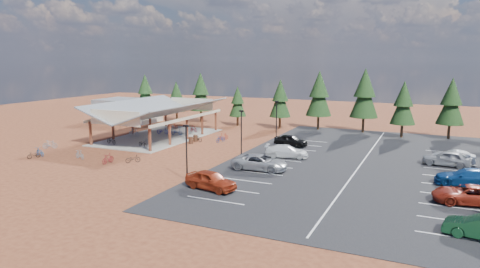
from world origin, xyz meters
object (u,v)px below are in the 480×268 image
Objects in this scene: bike_3 at (172,126)px; bike_14 at (221,139)px; lamp_post_2 at (277,116)px; bike_8 at (34,155)px; bike_0 at (111,140)px; bike_10 at (40,152)px; car_4 at (291,140)px; car_9 at (453,157)px; bike_11 at (108,159)px; trash_bin_0 at (191,140)px; lamp_post_0 at (187,148)px; car_7 at (468,177)px; bike_15 at (223,136)px; lamp_post_1 at (241,129)px; bike_6 at (177,132)px; outbuilding at (130,110)px; bike_2 at (163,131)px; bike_16 at (197,138)px; car_8 at (447,158)px; car_6 at (469,195)px; trash_bin_1 at (196,138)px; bike_7 at (193,129)px; bike_13 at (80,155)px; bike_9 at (50,144)px; bike_4 at (143,143)px; bike_1 at (134,133)px; bike_5 at (150,139)px; bike_pavilion at (158,110)px; car_0 at (211,180)px; bike_12 at (133,159)px.

bike_14 is (11.44, -5.81, -0.14)m from bike_3.
lamp_post_2 reaches higher than bike_8.
bike_0 is 14.16m from bike_14.
bike_10 is 29.83m from car_4.
bike_11 is at bearing -64.95° from car_9.
bike_0 is at bearing -151.60° from trash_bin_0.
lamp_post_0 is 24.79m from car_7.
car_4 reaches higher than bike_15.
lamp_post_1 is 23.17m from bike_10.
bike_6 is 1.06× the size of bike_15.
outbuilding is 5.97× the size of bike_0.
bike_2 reaches higher than trash_bin_0.
car_8 is (30.25, -0.83, 0.34)m from bike_16.
bike_2 is 0.34× the size of car_6.
trash_bin_1 is at bearing -132.66° from bike_6.
bike_3 is (-16.89, 23.19, -2.35)m from lamp_post_0.
bike_7 reaches higher than bike_13.
lamp_post_0 is 2.79× the size of bike_0.
bike_0 is 7.29m from bike_9.
bike_15 is at bearing -21.28° from bike_4.
outbuilding is 6.93× the size of bike_4.
bike_9 is at bearing -74.95° from outbuilding.
lamp_post_2 is 20.30m from bike_1.
bike_4 is at bearing -150.25° from bike_5.
lamp_post_2 is 23.44m from car_9.
bike_6 is 17.38m from bike_11.
bike_pavilion is at bearing 131.42° from lamp_post_0.
bike_11 is (7.32, -13.59, -0.13)m from bike_1.
trash_bin_1 is 3.84m from bike_15.
car_6 reaches higher than bike_14.
car_6 is at bearing -106.17° from bike_1.
bike_2 is at bearing -122.26° from car_6.
bike_14 reaches higher than trash_bin_0.
lamp_post_2 is at bearing -83.29° from bike_6.
car_4 is 0.79× the size of car_7.
bike_16 is at bearing -16.77° from bike_4.
bike_5 is 0.35× the size of car_9.
bike_pavilion reaches higher than bike_10.
bike_14 is (8.12, -1.87, -0.07)m from bike_6.
car_9 reaches higher than bike_14.
bike_9 is (-7.82, -11.99, -3.29)m from bike_pavilion.
bike_14 is at bearing 36.02° from car_0.
lamp_post_2 reaches higher than bike_1.
lamp_post_0 reaches higher than bike_pavilion.
lamp_post_2 is 30.96m from car_6.
bike_8 is 0.32× the size of car_8.
lamp_post_0 is at bearing -162.29° from bike_12.
car_9 is at bearing -117.51° from bike_12.
bike_15 is at bearing -128.67° from car_6.
car_9 is (31.06, 0.56, 0.29)m from trash_bin_1.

